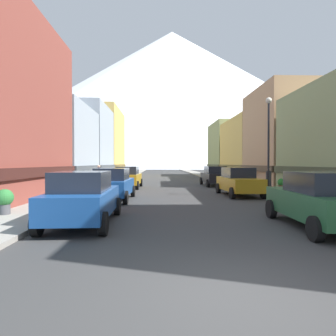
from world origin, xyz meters
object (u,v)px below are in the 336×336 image
car_left_2 (128,177)px  pedestrian_0 (99,176)px  potted_plant_0 (281,184)px  car_right_1 (239,181)px  streetlamp_right (269,131)px  car_right_0 (319,200)px  car_left_1 (113,184)px  car_right_2 (215,176)px  car_left_0 (83,198)px  pedestrian_1 (269,180)px  potted_plant_1 (5,200)px

car_left_2 → pedestrian_0: size_ratio=2.54×
potted_plant_0 → car_right_1: bearing=-161.2°
car_left_2 → car_right_1: 9.62m
car_right_1 → streetlamp_right: (1.55, -0.89, 3.09)m
car_right_0 → car_right_1: bearing=90.0°
car_left_1 → car_right_2: bearing=52.9°
car_right_1 → pedestrian_0: bearing=148.6°
car_left_0 → car_right_1: (7.60, 8.40, 0.00)m
potted_plant_0 → car_right_0: bearing=-107.2°
car_right_1 → pedestrian_1: bearing=29.8°
car_right_1 → potted_plant_1: bearing=-146.1°
pedestrian_0 → pedestrian_1: pedestrian_0 is taller
car_right_2 → pedestrian_1: size_ratio=2.82×
car_right_2 → potted_plant_0: bearing=-65.0°
pedestrian_0 → pedestrian_1: bearing=-20.7°
car_left_0 → car_right_2: size_ratio=1.00×
car_left_1 → pedestrian_1: (10.05, 3.51, -0.03)m
streetlamp_right → car_right_0: bearing=-100.5°
car_left_0 → potted_plant_0: (10.80, 9.49, -0.27)m
car_right_0 → car_left_1: bearing=136.8°
car_left_0 → streetlamp_right: streetlamp_right is taller
car_right_1 → car_left_1: bearing=-164.5°
car_left_0 → potted_plant_1: car_left_0 is taller
pedestrian_1 → car_right_1: bearing=-150.2°
streetlamp_right → car_right_1: bearing=150.1°
car_right_1 → streetlamp_right: 3.57m
potted_plant_1 → pedestrian_1: size_ratio=0.60×
car_left_0 → potted_plant_1: size_ratio=4.72×
car_right_0 → pedestrian_1: (2.45, 10.65, -0.03)m
car_right_2 → streetlamp_right: bearing=-80.1°
car_left_2 → potted_plant_0: 11.83m
car_right_0 → potted_plant_0: bearing=72.8°
car_left_1 → pedestrian_0: (-2.45, 8.23, 0.07)m
car_right_2 → streetlamp_right: (1.55, -8.85, 3.09)m
car_right_1 → streetlamp_right: size_ratio=0.76×
car_right_0 → streetlamp_right: size_ratio=0.76×
car_right_2 → streetlamp_right: streetlamp_right is taller
car_left_0 → pedestrian_1: 14.04m
potted_plant_0 → pedestrian_1: bearing=157.3°
potted_plant_1 → streetlamp_right: (12.35, 6.37, 3.29)m
car_right_1 → car_right_2: (0.00, 7.96, 0.00)m
car_right_1 → potted_plant_0: bearing=18.8°
potted_plant_0 → potted_plant_1: bearing=-149.2°
car_right_1 → potted_plant_1: (-10.80, -7.26, -0.20)m
pedestrian_0 → streetlamp_right: streetlamp_right is taller
car_left_2 → streetlamp_right: 11.81m
car_right_2 → streetlamp_right: size_ratio=0.76×
car_right_1 → potted_plant_1: car_right_1 is taller
potted_plant_1 → streetlamp_right: size_ratio=0.16×
car_left_1 → potted_plant_1: (-3.20, -5.15, -0.20)m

